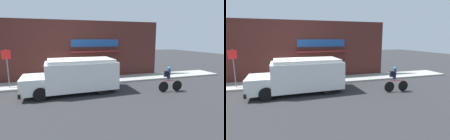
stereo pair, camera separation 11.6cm
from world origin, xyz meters
TOP-DOWN VIEW (x-y plane):
  - ground_plane at (0.00, 0.00)m, footprint 70.00×70.00m
  - sidewalk at (0.00, 1.11)m, footprint 28.00×2.22m
  - storefront at (0.07, 2.36)m, footprint 17.12×0.84m
  - school_bus at (0.66, -1.29)m, footprint 5.80×2.89m
  - cyclist at (6.43, -3.03)m, footprint 1.70×0.21m
  - stop_sign_post at (-3.57, 0.65)m, footprint 0.45×0.45m
  - trash_bin at (1.00, 1.83)m, footprint 0.56×0.56m

SIDE VIEW (x-z plane):
  - ground_plane at x=0.00m, z-range 0.00..0.00m
  - sidewalk at x=0.00m, z-range 0.00..0.13m
  - trash_bin at x=1.00m, z-range 0.13..1.09m
  - cyclist at x=6.43m, z-range -0.05..1.60m
  - school_bus at x=0.66m, z-range 0.04..2.17m
  - stop_sign_post at x=-3.57m, z-range 0.57..3.16m
  - storefront at x=0.07m, z-range 0.00..4.88m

